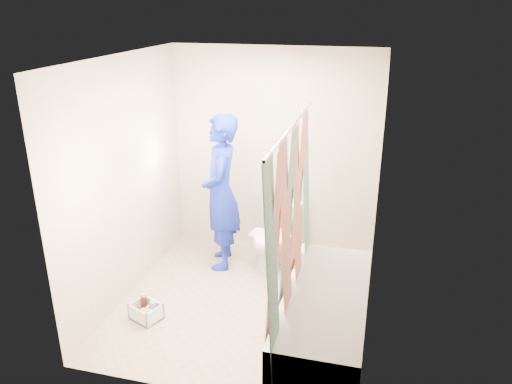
% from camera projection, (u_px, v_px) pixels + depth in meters
% --- Properties ---
extents(floor, '(2.60, 2.60, 0.00)m').
position_uv_depth(floor, '(245.00, 302.00, 5.05)').
color(floor, tan).
rests_on(floor, ground).
extents(ceiling, '(2.40, 2.60, 0.02)m').
position_uv_depth(ceiling, '(242.00, 58.00, 4.18)').
color(ceiling, white).
rests_on(ceiling, wall_back).
extents(wall_back, '(2.40, 0.02, 2.40)m').
position_uv_depth(wall_back, '(274.00, 152.00, 5.79)').
color(wall_back, tan).
rests_on(wall_back, ground).
extents(wall_front, '(2.40, 0.02, 2.40)m').
position_uv_depth(wall_front, '(192.00, 256.00, 3.44)').
color(wall_front, tan).
rests_on(wall_front, ground).
extents(wall_left, '(0.02, 2.60, 2.40)m').
position_uv_depth(wall_left, '(126.00, 180.00, 4.90)').
color(wall_left, tan).
rests_on(wall_left, ground).
extents(wall_right, '(0.02, 2.60, 2.40)m').
position_uv_depth(wall_right, '(376.00, 204.00, 4.33)').
color(wall_right, tan).
rests_on(wall_right, ground).
extents(bathtub, '(0.70, 1.75, 0.50)m').
position_uv_depth(bathtub, '(325.00, 316.00, 4.37)').
color(bathtub, white).
rests_on(bathtub, ground).
extents(curtain_rod, '(0.02, 1.90, 0.02)m').
position_uv_depth(curtain_rod, '(293.00, 126.00, 3.84)').
color(curtain_rod, silver).
rests_on(curtain_rod, wall_back).
extents(shower_curtain, '(0.06, 1.75, 1.80)m').
position_uv_depth(shower_curtain, '(290.00, 234.00, 4.17)').
color(shower_curtain, white).
rests_on(shower_curtain, curtain_rod).
extents(toilet, '(0.55, 0.77, 0.71)m').
position_uv_depth(toilet, '(274.00, 236.00, 5.63)').
color(toilet, white).
rests_on(toilet, ground).
extents(tank_lid, '(0.47, 0.28, 0.03)m').
position_uv_depth(tank_lid, '(270.00, 236.00, 5.52)').
color(tank_lid, white).
rests_on(tank_lid, toilet).
extents(tank_internals, '(0.17, 0.07, 0.23)m').
position_uv_depth(tank_internals, '(279.00, 202.00, 5.68)').
color(tank_internals, black).
rests_on(tank_internals, toilet).
extents(plumber, '(0.58, 0.73, 1.75)m').
position_uv_depth(plumber, '(221.00, 193.00, 5.47)').
color(plumber, '#101CA1').
rests_on(plumber, ground).
extents(cleaning_caddy, '(0.33, 0.31, 0.21)m').
position_uv_depth(cleaning_caddy, '(147.00, 313.00, 4.74)').
color(cleaning_caddy, silver).
rests_on(cleaning_caddy, ground).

